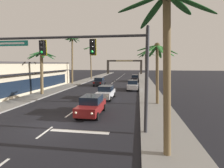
% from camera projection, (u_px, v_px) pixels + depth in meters
% --- Properties ---
extents(ground_plane, '(220.00, 220.00, 0.00)m').
position_uv_depth(ground_plane, '(53.00, 127.00, 12.48)').
color(ground_plane, black).
extents(sidewalk_right, '(3.20, 110.00, 0.14)m').
position_uv_depth(sidewalk_right, '(148.00, 89.00, 30.96)').
color(sidewalk_right, gray).
rests_on(sidewalk_right, ground).
extents(sidewalk_left, '(3.20, 110.00, 0.14)m').
position_uv_depth(sidewalk_left, '(65.00, 87.00, 33.27)').
color(sidewalk_left, gray).
rests_on(sidewalk_left, ground).
extents(lane_markings, '(4.28, 86.67, 0.01)m').
position_uv_depth(lane_markings, '(107.00, 89.00, 31.23)').
color(lane_markings, silver).
rests_on(lane_markings, ground).
extents(traffic_signal_mast, '(10.30, 0.41, 6.76)m').
position_uv_depth(traffic_signal_mast, '(94.00, 57.00, 11.06)').
color(traffic_signal_mast, '#2D2D33').
rests_on(traffic_signal_mast, ground).
extents(sedan_lead_at_stop_bar, '(1.96, 4.46, 1.68)m').
position_uv_depth(sedan_lead_at_stop_bar, '(92.00, 105.00, 15.33)').
color(sedan_lead_at_stop_bar, maroon).
rests_on(sedan_lead_at_stop_bar, ground).
extents(sedan_third_in_queue, '(2.04, 4.49, 1.68)m').
position_uv_depth(sedan_third_in_queue, '(106.00, 92.00, 22.29)').
color(sedan_third_in_queue, silver).
rests_on(sedan_third_in_queue, ground).
extents(sedan_oncoming_far, '(1.96, 4.46, 1.68)m').
position_uv_depth(sedan_oncoming_far, '(99.00, 81.00, 35.74)').
color(sedan_oncoming_far, black).
rests_on(sedan_oncoming_far, ground).
extents(sedan_parked_nearest_kerb, '(1.97, 4.46, 1.68)m').
position_uv_depth(sedan_parked_nearest_kerb, '(133.00, 85.00, 29.77)').
color(sedan_parked_nearest_kerb, silver).
rests_on(sedan_parked_nearest_kerb, ground).
extents(sedan_parked_mid_kerb, '(1.95, 4.45, 1.68)m').
position_uv_depth(sedan_parked_mid_kerb, '(135.00, 78.00, 44.33)').
color(sedan_parked_mid_kerb, black).
rests_on(sedan_parked_mid_kerb, ground).
extents(palm_left_second, '(3.99, 4.34, 6.42)m').
position_uv_depth(palm_left_second, '(42.00, 63.00, 24.62)').
color(palm_left_second, brown).
rests_on(palm_left_second, ground).
extents(palm_left_third, '(3.41, 3.05, 10.27)m').
position_uv_depth(palm_left_third, '(72.00, 51.00, 37.55)').
color(palm_left_third, brown).
rests_on(palm_left_third, ground).
extents(palm_left_farthest, '(4.26, 4.50, 9.52)m').
position_uv_depth(palm_left_farthest, '(91.00, 55.00, 50.69)').
color(palm_left_farthest, brown).
rests_on(palm_left_farthest, ground).
extents(palm_right_nearest, '(4.29, 3.89, 7.77)m').
position_uv_depth(palm_right_nearest, '(167.00, 39.00, 7.77)').
color(palm_right_nearest, brown).
rests_on(palm_right_nearest, ground).
extents(palm_right_second, '(4.46, 4.34, 6.68)m').
position_uv_depth(palm_right_second, '(157.00, 58.00, 18.60)').
color(palm_right_second, brown).
rests_on(palm_right_second, ground).
extents(palm_right_farthest, '(4.30, 4.21, 7.38)m').
position_uv_depth(palm_right_farthest, '(145.00, 59.00, 40.18)').
color(palm_right_farthest, brown).
rests_on(palm_right_farthest, ground).
extents(storefront_strip_left, '(6.65, 24.65, 4.74)m').
position_uv_depth(storefront_strip_left, '(23.00, 77.00, 27.82)').
color(storefront_strip_left, beige).
rests_on(storefront_strip_left, ground).
extents(town_gateway_arch, '(15.11, 0.90, 6.06)m').
position_uv_depth(town_gateway_arch, '(124.00, 65.00, 74.50)').
color(town_gateway_arch, '#423D38').
rests_on(town_gateway_arch, ground).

